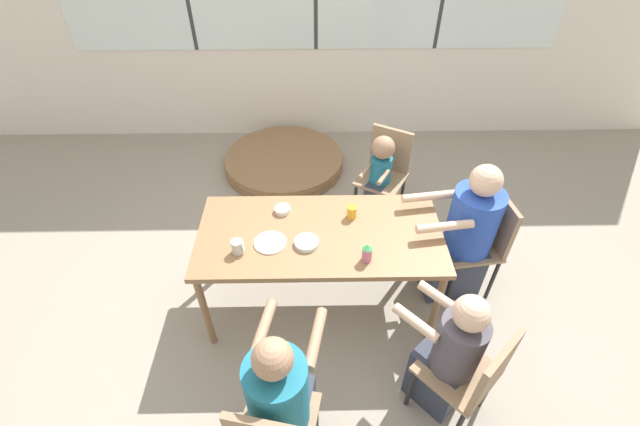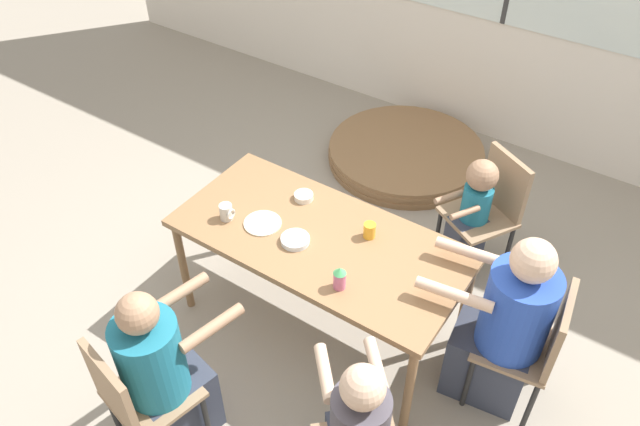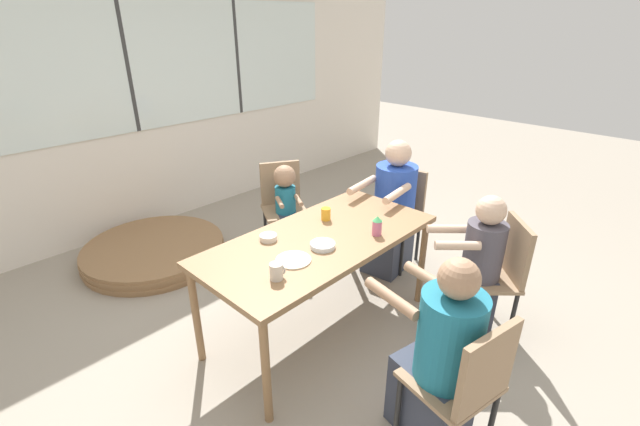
{
  "view_description": "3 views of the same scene",
  "coord_description": "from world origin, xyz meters",
  "views": [
    {
      "loc": [
        -0.04,
        -2.11,
        2.81
      ],
      "look_at": [
        0.0,
        0.0,
        0.94
      ],
      "focal_mm": 24.0,
      "sensor_mm": 36.0,
      "label": 1
    },
    {
      "loc": [
        1.42,
        -2.11,
        3.2
      ],
      "look_at": [
        0.0,
        0.0,
        0.94
      ],
      "focal_mm": 35.0,
      "sensor_mm": 36.0,
      "label": 2
    },
    {
      "loc": [
        -1.86,
        -1.78,
        2.12
      ],
      "look_at": [
        0.0,
        0.0,
        0.94
      ],
      "focal_mm": 24.0,
      "sensor_mm": 36.0,
      "label": 3
    }
  ],
  "objects": [
    {
      "name": "bowl_white_shallow",
      "position": [
        -0.27,
        0.22,
        0.78
      ],
      "size": [
        0.12,
        0.12,
        0.04
      ],
      "color": "silver",
      "rests_on": "dining_table"
    },
    {
      "name": "sippy_cup",
      "position": [
        0.29,
        -0.26,
        0.83
      ],
      "size": [
        0.07,
        0.07,
        0.14
      ],
      "color": "#CC668C",
      "rests_on": "dining_table"
    },
    {
      "name": "bowl_cereal",
      "position": [
        -0.09,
        -0.11,
        0.78
      ],
      "size": [
        0.16,
        0.16,
        0.03
      ],
      "color": "silver",
      "rests_on": "dining_table"
    },
    {
      "name": "chair_for_man_teal_shirt",
      "position": [
        1.24,
        0.17,
        0.53
      ],
      "size": [
        0.45,
        0.45,
        0.88
      ],
      "rotation": [
        0.0,
        0.0,
        -4.58
      ],
      "color": "#937556",
      "rests_on": "ground_plane"
    },
    {
      "name": "chair_for_man_blue_shirt",
      "position": [
        -0.26,
        -1.23,
        0.53
      ],
      "size": [
        0.47,
        0.47,
        0.88
      ],
      "rotation": [
        0.0,
        0.0,
        -0.21
      ],
      "color": "#937556",
      "rests_on": "ground_plane"
    },
    {
      "name": "ground_plane",
      "position": [
        0.0,
        0.0,
        0.0
      ],
      "size": [
        16.0,
        16.0,
        0.0
      ],
      "primitive_type": "plane",
      "color": "gray"
    },
    {
      "name": "plate_tortillas",
      "position": [
        -0.34,
        -0.1,
        0.77
      ],
      "size": [
        0.22,
        0.22,
        0.01
      ],
      "color": "beige",
      "rests_on": "dining_table"
    },
    {
      "name": "dining_table",
      "position": [
        0.0,
        0.0,
        0.7
      ],
      "size": [
        1.69,
        0.81,
        0.76
      ],
      "color": "olive",
      "rests_on": "ground_plane"
    },
    {
      "name": "coffee_mug",
      "position": [
        -0.54,
        -0.17,
        0.81
      ],
      "size": [
        0.08,
        0.08,
        0.1
      ],
      "color": "beige",
      "rests_on": "dining_table"
    },
    {
      "name": "person_man_blue_shirt",
      "position": [
        -0.23,
        -1.06,
        0.51
      ],
      "size": [
        0.43,
        0.63,
        1.14
      ],
      "rotation": [
        0.0,
        0.0,
        -0.21
      ],
      "color": "#333847",
      "rests_on": "ground_plane"
    },
    {
      "name": "person_man_teal_shirt",
      "position": [
        1.08,
        0.15,
        0.53
      ],
      "size": [
        0.7,
        0.44,
        1.19
      ],
      "rotation": [
        0.0,
        0.0,
        -4.58
      ],
      "color": "#333847",
      "rests_on": "ground_plane"
    },
    {
      "name": "folded_table_stack",
      "position": [
        -0.37,
        1.85,
        0.07
      ],
      "size": [
        1.31,
        1.31,
        0.15
      ],
      "color": "olive",
      "rests_on": "ground_plane"
    },
    {
      "name": "juice_glass",
      "position": [
        0.23,
        0.16,
        0.81
      ],
      "size": [
        0.07,
        0.07,
        0.09
      ],
      "color": "gold",
      "rests_on": "dining_table"
    },
    {
      "name": "chair_for_toddler",
      "position": [
        0.62,
        1.09,
        0.53
      ],
      "size": [
        0.55,
        0.55,
        0.88
      ],
      "rotation": [
        0.0,
        0.0,
        -3.66
      ],
      "color": "#937556",
      "rests_on": "ground_plane"
    },
    {
      "name": "person_toddler",
      "position": [
        0.55,
        0.96,
        0.46
      ],
      "size": [
        0.33,
        0.39,
        0.92
      ],
      "rotation": [
        0.0,
        0.0,
        -3.66
      ],
      "color": "#333847",
      "rests_on": "ground_plane"
    }
  ]
}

